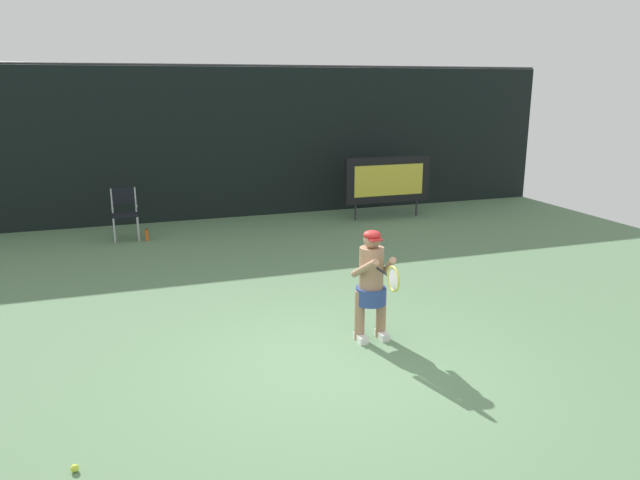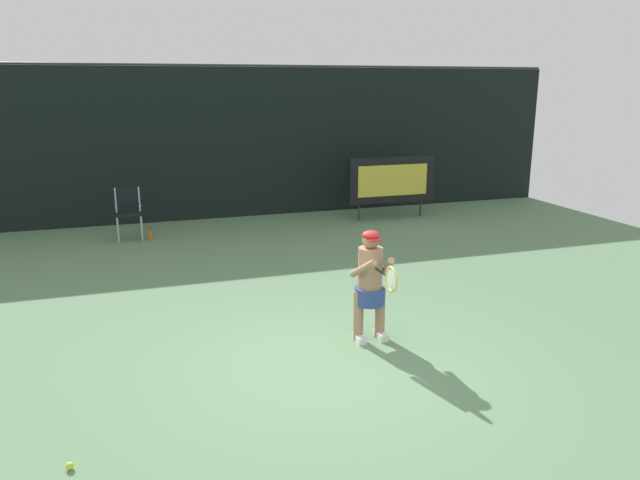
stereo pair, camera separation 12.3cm
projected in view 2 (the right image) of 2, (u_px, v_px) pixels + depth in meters
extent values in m
cube|color=#5C805A|center=(334.00, 366.00, 7.10)|extent=(18.00, 22.00, 0.02)
cube|color=black|center=(217.00, 144.00, 14.46)|extent=(18.00, 0.12, 3.60)
cylinder|color=#38383D|center=(213.00, 65.00, 14.00)|extent=(18.00, 0.05, 0.05)
cube|color=black|center=(391.00, 180.00, 14.62)|extent=(2.20, 0.20, 1.10)
cube|color=gold|center=(393.00, 180.00, 14.52)|extent=(1.80, 0.01, 0.75)
cylinder|color=#2D2D33|center=(359.00, 212.00, 14.56)|extent=(0.05, 0.05, 0.40)
cylinder|color=#2D2D33|center=(420.00, 208.00, 15.06)|extent=(0.05, 0.05, 0.40)
cylinder|color=#B7B7BC|center=(118.00, 230.00, 12.53)|extent=(0.04, 0.04, 0.52)
cylinder|color=#B7B7BC|center=(142.00, 228.00, 12.67)|extent=(0.04, 0.04, 0.52)
cylinder|color=#B7B7BC|center=(118.00, 226.00, 12.90)|extent=(0.04, 0.04, 0.52)
cylinder|color=#B7B7BC|center=(141.00, 224.00, 13.05)|extent=(0.04, 0.04, 0.52)
cube|color=black|center=(129.00, 214.00, 12.72)|extent=(0.52, 0.44, 0.03)
cylinder|color=#B7B7BC|center=(116.00, 201.00, 12.77)|extent=(0.04, 0.04, 0.56)
cylinder|color=#B7B7BC|center=(139.00, 200.00, 12.91)|extent=(0.04, 0.04, 0.56)
cube|color=black|center=(127.00, 195.00, 12.81)|extent=(0.48, 0.02, 0.34)
cylinder|color=#B7B7BC|center=(116.00, 206.00, 12.60)|extent=(0.04, 0.44, 0.04)
cylinder|color=#B7B7BC|center=(140.00, 204.00, 12.74)|extent=(0.04, 0.44, 0.04)
cylinder|color=#D85B19|center=(150.00, 234.00, 12.74)|extent=(0.07, 0.07, 0.24)
cylinder|color=black|center=(150.00, 228.00, 12.71)|extent=(0.03, 0.03, 0.03)
cube|color=white|center=(359.00, 338.00, 7.73)|extent=(0.11, 0.26, 0.09)
cube|color=white|center=(381.00, 335.00, 7.82)|extent=(0.11, 0.26, 0.09)
cylinder|color=#A37A5B|center=(358.00, 316.00, 7.71)|extent=(0.13, 0.13, 0.67)
cylinder|color=#A37A5B|center=(380.00, 313.00, 7.80)|extent=(0.13, 0.13, 0.67)
cylinder|color=navy|center=(370.00, 296.00, 7.69)|extent=(0.39, 0.39, 0.22)
cylinder|color=#A37A5B|center=(370.00, 269.00, 7.60)|extent=(0.31, 0.31, 0.56)
sphere|color=#A37A5B|center=(371.00, 240.00, 7.50)|extent=(0.22, 0.22, 0.22)
ellipsoid|color=#B22323|center=(371.00, 235.00, 7.49)|extent=(0.22, 0.22, 0.12)
cube|color=#B22323|center=(374.00, 240.00, 7.40)|extent=(0.17, 0.12, 0.02)
cylinder|color=#A37A5B|center=(363.00, 268.00, 7.38)|extent=(0.20, 0.49, 0.35)
cylinder|color=#A37A5B|center=(388.00, 266.00, 7.48)|extent=(0.20, 0.49, 0.35)
cylinder|color=white|center=(393.00, 277.00, 7.40)|extent=(0.13, 0.12, 0.12)
cylinder|color=black|center=(381.00, 272.00, 7.29)|extent=(0.03, 0.28, 0.03)
torus|color=#D2CC49|center=(391.00, 279.00, 7.01)|extent=(0.02, 0.31, 0.31)
ellipsoid|color=silver|center=(391.00, 279.00, 7.01)|extent=(0.01, 0.26, 0.26)
sphere|color=#CCDB3D|center=(70.00, 466.00, 5.17)|extent=(0.07, 0.07, 0.07)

